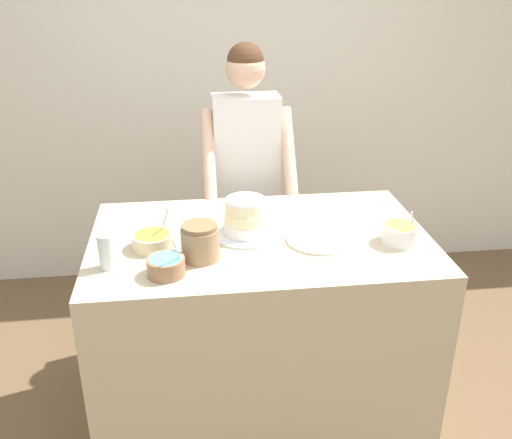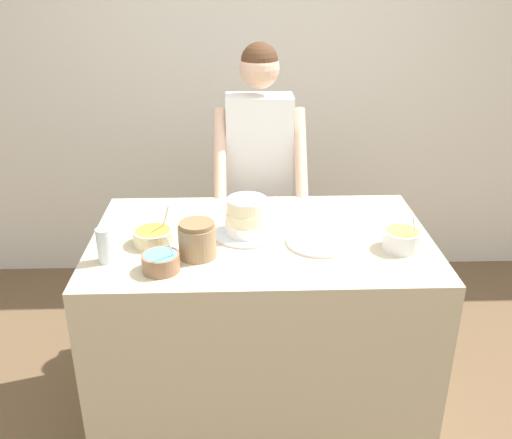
{
  "view_description": "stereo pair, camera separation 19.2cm",
  "coord_description": "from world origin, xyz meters",
  "px_view_note": "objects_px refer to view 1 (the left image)",
  "views": [
    {
      "loc": [
        -0.29,
        -1.7,
        2.01
      ],
      "look_at": [
        -0.02,
        0.4,
        1.06
      ],
      "focal_mm": 40.0,
      "sensor_mm": 36.0,
      "label": 1
    },
    {
      "loc": [
        -0.09,
        -1.71,
        2.01
      ],
      "look_at": [
        -0.02,
        0.4,
        1.06
      ],
      "focal_mm": 40.0,
      "sensor_mm": 36.0,
      "label": 2
    }
  ],
  "objects_px": {
    "person_baker": "(246,166)",
    "frosting_bowl_yellow": "(400,233)",
    "cake": "(246,219)",
    "frosting_bowl_orange": "(153,240)",
    "drinking_glass": "(107,252)",
    "stoneware_jar": "(200,242)",
    "frosting_bowl_blue": "(166,266)",
    "ceramic_plate": "(319,239)"
  },
  "relations": [
    {
      "from": "person_baker",
      "to": "frosting_bowl_yellow",
      "type": "distance_m",
      "value": 0.99
    },
    {
      "from": "cake",
      "to": "frosting_bowl_yellow",
      "type": "relative_size",
      "value": 1.81
    },
    {
      "from": "frosting_bowl_orange",
      "to": "drinking_glass",
      "type": "distance_m",
      "value": 0.22
    },
    {
      "from": "frosting_bowl_orange",
      "to": "stoneware_jar",
      "type": "height_order",
      "value": "frosting_bowl_orange"
    },
    {
      "from": "person_baker",
      "to": "drinking_glass",
      "type": "relative_size",
      "value": 12.04
    },
    {
      "from": "person_baker",
      "to": "drinking_glass",
      "type": "height_order",
      "value": "person_baker"
    },
    {
      "from": "cake",
      "to": "frosting_bowl_orange",
      "type": "xyz_separation_m",
      "value": [
        -0.38,
        -0.08,
        -0.04
      ]
    },
    {
      "from": "frosting_bowl_blue",
      "to": "ceramic_plate",
      "type": "relative_size",
      "value": 0.62
    },
    {
      "from": "ceramic_plate",
      "to": "person_baker",
      "type": "bearing_deg",
      "value": 105.57
    },
    {
      "from": "frosting_bowl_orange",
      "to": "drinking_glass",
      "type": "height_order",
      "value": "frosting_bowl_orange"
    },
    {
      "from": "ceramic_plate",
      "to": "stoneware_jar",
      "type": "distance_m",
      "value": 0.5
    },
    {
      "from": "cake",
      "to": "ceramic_plate",
      "type": "distance_m",
      "value": 0.32
    },
    {
      "from": "frosting_bowl_blue",
      "to": "frosting_bowl_yellow",
      "type": "height_order",
      "value": "frosting_bowl_blue"
    },
    {
      "from": "frosting_bowl_blue",
      "to": "stoneware_jar",
      "type": "xyz_separation_m",
      "value": [
        0.13,
        0.11,
        0.03
      ]
    },
    {
      "from": "ceramic_plate",
      "to": "stoneware_jar",
      "type": "relative_size",
      "value": 1.85
    },
    {
      "from": "cake",
      "to": "frosting_bowl_blue",
      "type": "distance_m",
      "value": 0.45
    },
    {
      "from": "frosting_bowl_blue",
      "to": "stoneware_jar",
      "type": "height_order",
      "value": "frosting_bowl_blue"
    },
    {
      "from": "frosting_bowl_orange",
      "to": "ceramic_plate",
      "type": "relative_size",
      "value": 0.62
    },
    {
      "from": "frosting_bowl_orange",
      "to": "frosting_bowl_blue",
      "type": "height_order",
      "value": "same"
    },
    {
      "from": "drinking_glass",
      "to": "person_baker",
      "type": "bearing_deg",
      "value": 55.42
    },
    {
      "from": "frosting_bowl_yellow",
      "to": "frosting_bowl_orange",
      "type": "bearing_deg",
      "value": 175.62
    },
    {
      "from": "frosting_bowl_blue",
      "to": "frosting_bowl_yellow",
      "type": "relative_size",
      "value": 1.04
    },
    {
      "from": "person_baker",
      "to": "frosting_bowl_orange",
      "type": "bearing_deg",
      "value": -121.39
    },
    {
      "from": "person_baker",
      "to": "frosting_bowl_blue",
      "type": "relative_size",
      "value": 9.81
    },
    {
      "from": "person_baker",
      "to": "frosting_bowl_orange",
      "type": "height_order",
      "value": "person_baker"
    },
    {
      "from": "stoneware_jar",
      "to": "drinking_glass",
      "type": "bearing_deg",
      "value": -174.74
    },
    {
      "from": "cake",
      "to": "frosting_bowl_yellow",
      "type": "distance_m",
      "value": 0.64
    },
    {
      "from": "ceramic_plate",
      "to": "stoneware_jar",
      "type": "xyz_separation_m",
      "value": [
        -0.49,
        -0.09,
        0.06
      ]
    },
    {
      "from": "drinking_glass",
      "to": "stoneware_jar",
      "type": "relative_size",
      "value": 0.94
    },
    {
      "from": "person_baker",
      "to": "cake",
      "type": "height_order",
      "value": "person_baker"
    },
    {
      "from": "person_baker",
      "to": "frosting_bowl_orange",
      "type": "xyz_separation_m",
      "value": [
        -0.46,
        -0.76,
        -0.03
      ]
    },
    {
      "from": "cake",
      "to": "drinking_glass",
      "type": "height_order",
      "value": "cake"
    },
    {
      "from": "frosting_bowl_blue",
      "to": "drinking_glass",
      "type": "bearing_deg",
      "value": 160.13
    },
    {
      "from": "stoneware_jar",
      "to": "frosting_bowl_blue",
      "type": "bearing_deg",
      "value": -139.54
    },
    {
      "from": "person_baker",
      "to": "drinking_glass",
      "type": "xyz_separation_m",
      "value": [
        -0.62,
        -0.9,
        0.0
      ]
    },
    {
      "from": "frosting_bowl_blue",
      "to": "stoneware_jar",
      "type": "bearing_deg",
      "value": 40.46
    },
    {
      "from": "cake",
      "to": "ceramic_plate",
      "type": "bearing_deg",
      "value": -18.89
    },
    {
      "from": "person_baker",
      "to": "cake",
      "type": "xyz_separation_m",
      "value": [
        -0.08,
        -0.68,
        0.0
      ]
    },
    {
      "from": "cake",
      "to": "frosting_bowl_yellow",
      "type": "bearing_deg",
      "value": -14.24
    },
    {
      "from": "ceramic_plate",
      "to": "frosting_bowl_orange",
      "type": "bearing_deg",
      "value": 178.23
    },
    {
      "from": "person_baker",
      "to": "frosting_bowl_blue",
      "type": "height_order",
      "value": "person_baker"
    },
    {
      "from": "frosting_bowl_blue",
      "to": "ceramic_plate",
      "type": "bearing_deg",
      "value": 18.13
    }
  ]
}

